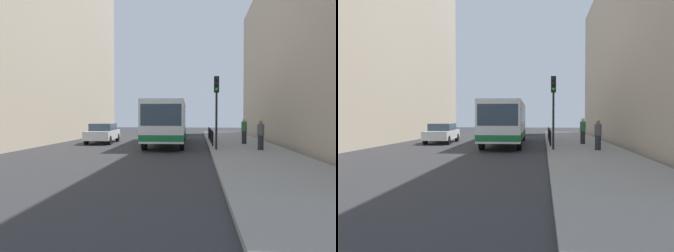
{
  "view_description": "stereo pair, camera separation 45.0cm",
  "coord_description": "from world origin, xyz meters",
  "views": [
    {
      "loc": [
        2.52,
        -18.98,
        1.99
      ],
      "look_at": [
        0.56,
        1.63,
        1.38
      ],
      "focal_mm": 33.72,
      "sensor_mm": 36.0,
      "label": 1
    },
    {
      "loc": [
        2.97,
        -18.93,
        1.99
      ],
      "look_at": [
        0.56,
        1.63,
        1.38
      ],
      "focal_mm": 33.72,
      "sensor_mm": 36.0,
      "label": 2
    }
  ],
  "objects": [
    {
      "name": "car_behind_bus",
      "position": [
        0.0,
        15.31,
        0.78
      ],
      "size": [
        1.93,
        4.43,
        1.48
      ],
      "rotation": [
        0.0,
        0.0,
        3.12
      ],
      "color": "#A5A8AD",
      "rests_on": "ground"
    },
    {
      "name": "pedestrian_mid_sidewalk",
      "position": [
        5.67,
        2.92,
        1.03
      ],
      "size": [
        0.38,
        0.38,
        1.75
      ],
      "rotation": [
        0.0,
        0.0,
        5.83
      ],
      "color": "#26262D",
      "rests_on": "sidewalk"
    },
    {
      "name": "building_left",
      "position": [
        -11.5,
        4.0,
        8.94
      ],
      "size": [
        7.0,
        32.0,
        17.89
      ],
      "primitive_type": "cube",
      "color": "#B2A38C",
      "rests_on": "ground"
    },
    {
      "name": "building_right",
      "position": [
        11.5,
        4.0,
        6.86
      ],
      "size": [
        7.0,
        32.0,
        13.71
      ],
      "primitive_type": "cube",
      "color": "#B2A38C",
      "rests_on": "ground"
    },
    {
      "name": "traffic_light",
      "position": [
        3.55,
        -1.16,
        3.01
      ],
      "size": [
        0.28,
        0.33,
        4.1
      ],
      "color": "black",
      "rests_on": "sidewalk"
    },
    {
      "name": "bollard_far",
      "position": [
        3.45,
        5.8,
        0.62
      ],
      "size": [
        0.11,
        0.11,
        0.95
      ],
      "primitive_type": "cylinder",
      "color": "black",
      "rests_on": "sidewalk"
    },
    {
      "name": "ground_plane",
      "position": [
        0.0,
        0.0,
        0.0
      ],
      "size": [
        80.0,
        80.0,
        0.0
      ],
      "primitive_type": "plane",
      "color": "#2D2D30"
    },
    {
      "name": "bollard_mid",
      "position": [
        3.45,
        3.45,
        0.62
      ],
      "size": [
        0.11,
        0.11,
        0.95
      ],
      "primitive_type": "cylinder",
      "color": "black",
      "rests_on": "sidewalk"
    },
    {
      "name": "bus",
      "position": [
        0.32,
        3.74,
        1.73
      ],
      "size": [
        2.86,
        11.09,
        3.0
      ],
      "rotation": [
        0.0,
        0.0,
        3.17
      ],
      "color": "white",
      "rests_on": "ground"
    },
    {
      "name": "bollard_near",
      "position": [
        3.45,
        1.1,
        0.62
      ],
      "size": [
        0.11,
        0.11,
        0.95
      ],
      "primitive_type": "cylinder",
      "color": "black",
      "rests_on": "sidewalk"
    },
    {
      "name": "pedestrian_near_signal",
      "position": [
        6.0,
        -1.09,
        0.98
      ],
      "size": [
        0.38,
        0.38,
        1.66
      ],
      "rotation": [
        0.0,
        0.0,
        0.78
      ],
      "color": "#26262D",
      "rests_on": "sidewalk"
    },
    {
      "name": "bollard_farthest",
      "position": [
        3.45,
        8.15,
        0.62
      ],
      "size": [
        0.11,
        0.11,
        0.95
      ],
      "primitive_type": "cylinder",
      "color": "black",
      "rests_on": "sidewalk"
    },
    {
      "name": "car_beside_bus",
      "position": [
        -4.64,
        4.3,
        0.78
      ],
      "size": [
        2.08,
        4.5,
        1.48
      ],
      "rotation": [
        0.0,
        0.0,
        3.2
      ],
      "color": "silver",
      "rests_on": "ground"
    },
    {
      "name": "sidewalk",
      "position": [
        5.4,
        0.0,
        0.07
      ],
      "size": [
        4.4,
        40.0,
        0.15
      ],
      "primitive_type": "cube",
      "color": "gray",
      "rests_on": "ground"
    }
  ]
}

